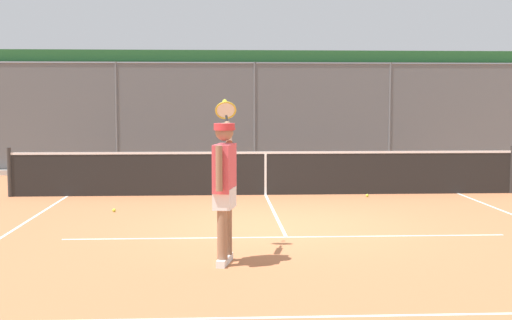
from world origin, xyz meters
The scene contains 7 objects.
ground_plane centered at (0.00, 0.00, 0.00)m, with size 60.00×60.00×0.00m, color #B76B42.
court_line_markings centered at (0.00, 1.30, 0.00)m, with size 8.70×8.67×0.01m.
fence_backdrop centered at (0.00, -9.06, 1.74)m, with size 18.60×1.37×3.51m.
tennis_net centered at (0.00, -3.85, 0.49)m, with size 11.18×0.09×1.07m.
tennis_player centered at (0.95, 2.54, 1.07)m, with size 0.34×1.48×2.09m.
tennis_ball_near_net centered at (-2.18, -3.40, 0.03)m, with size 0.07×0.07×0.07m, color #C1D138.
tennis_ball_mid_court centered at (2.98, -1.65, 0.03)m, with size 0.07×0.07×0.07m, color #C1D138.
Camera 1 is at (1.01, 11.23, 2.07)m, focal length 48.44 mm.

